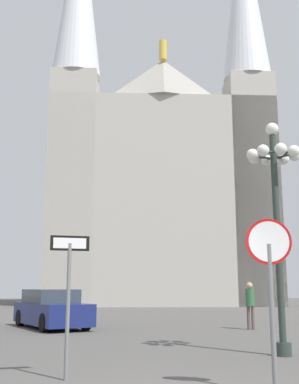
% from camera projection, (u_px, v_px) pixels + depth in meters
% --- Properties ---
extents(cathedral, '(19.55, 14.27, 38.12)m').
position_uv_depth(cathedral, '(160.00, 182.00, 44.43)').
color(cathedral, '#ADA89E').
rests_on(cathedral, ground).
extents(stop_sign, '(0.72, 0.09, 2.60)m').
position_uv_depth(stop_sign, '(270.00, 270.00, 7.37)').
color(stop_sign, slate).
rests_on(stop_sign, ground).
extents(one_way_arrow_sign, '(0.68, 0.18, 2.44)m').
position_uv_depth(one_way_arrow_sign, '(69.00, 286.00, 8.37)').
color(one_way_arrow_sign, slate).
rests_on(one_way_arrow_sign, ground).
extents(street_lamp, '(1.35, 1.35, 5.56)m').
position_uv_depth(street_lamp, '(276.00, 198.00, 11.58)').
color(street_lamp, '#2D3833').
rests_on(street_lamp, ground).
extents(parked_car_near_navy, '(3.56, 4.82, 1.45)m').
position_uv_depth(parked_car_near_navy, '(51.00, 309.00, 18.40)').
color(parked_car_near_navy, navy).
rests_on(parked_car_near_navy, ground).
extents(pedestrian_walking, '(0.32, 0.32, 1.71)m').
position_uv_depth(pedestrian_walking, '(250.00, 301.00, 17.79)').
color(pedestrian_walking, '#594C47').
rests_on(pedestrian_walking, ground).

